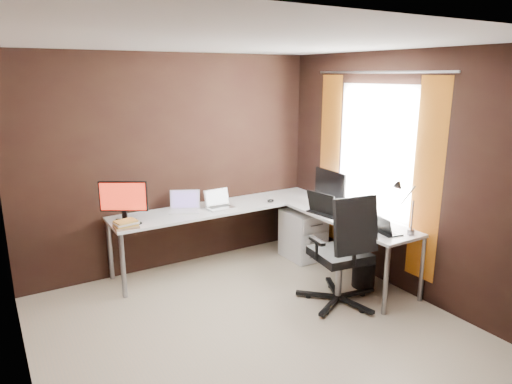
# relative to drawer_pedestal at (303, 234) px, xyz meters

# --- Properties ---
(room) EXTENTS (3.60, 3.60, 2.50)m
(room) POSITION_rel_drawer_pedestal_xyz_m (-1.09, -1.08, 0.98)
(room) COLOR gray
(room) RESTS_ON ground
(desk) EXTENTS (2.65, 2.25, 0.73)m
(desk) POSITION_rel_drawer_pedestal_xyz_m (-0.59, -0.11, 0.38)
(desk) COLOR white
(desk) RESTS_ON ground
(drawer_pedestal) EXTENTS (0.42, 0.50, 0.60)m
(drawer_pedestal) POSITION_rel_drawer_pedestal_xyz_m (0.00, 0.00, 0.00)
(drawer_pedestal) COLOR white
(drawer_pedestal) RESTS_ON ground
(monitor_left) EXTENTS (0.45, 0.28, 0.44)m
(monitor_left) POSITION_rel_drawer_pedestal_xyz_m (-2.11, 0.37, 0.68)
(monitor_left) COLOR black
(monitor_left) RESTS_ON desk
(monitor_right) EXTENTS (0.14, 0.54, 0.44)m
(monitor_right) POSITION_rel_drawer_pedestal_xyz_m (0.12, -0.34, 0.68)
(monitor_right) COLOR black
(monitor_right) RESTS_ON desk
(laptop_white) EXTENTS (0.42, 0.37, 0.23)m
(laptop_white) POSITION_rel_drawer_pedestal_xyz_m (-1.41, 0.41, 0.48)
(laptop_white) COLOR white
(laptop_white) RESTS_ON desk
(laptop_silver) EXTENTS (0.32, 0.23, 0.21)m
(laptop_silver) POSITION_rel_drawer_pedestal_xyz_m (-1.01, 0.32, 0.48)
(laptop_silver) COLOR silver
(laptop_silver) RESTS_ON desk
(laptop_black_big) EXTENTS (0.35, 0.44, 0.26)m
(laptop_black_big) POSITION_rel_drawer_pedestal_xyz_m (-0.10, -0.53, 0.49)
(laptop_black_big) COLOR black
(laptop_black_big) RESTS_ON desk
(laptop_black_small) EXTENTS (0.22, 0.28, 0.17)m
(laptop_black_small) POSITION_rel_drawer_pedestal_xyz_m (-0.00, -1.35, 0.47)
(laptop_black_small) COLOR black
(laptop_black_small) RESTS_ON desk
(book_stack) EXTENTS (0.25, 0.20, 0.08)m
(book_stack) POSITION_rel_drawer_pedestal_xyz_m (-2.16, 0.16, 0.47)
(book_stack) COLOR #947050
(book_stack) RESTS_ON desk
(mouse_left) EXTENTS (0.09, 0.07, 0.03)m
(mouse_left) POSITION_rel_drawer_pedestal_xyz_m (-2.02, 0.18, 0.45)
(mouse_left) COLOR black
(mouse_left) RESTS_ON desk
(mouse_corner) EXTENTS (0.11, 0.09, 0.04)m
(mouse_corner) POSITION_rel_drawer_pedestal_xyz_m (-0.36, 0.20, 0.45)
(mouse_corner) COLOR black
(mouse_corner) RESTS_ON desk
(desk_lamp) EXTENTS (0.18, 0.21, 0.53)m
(desk_lamp) POSITION_rel_drawer_pedestal_xyz_m (0.11, -1.44, 0.76)
(desk_lamp) COLOR slate
(desk_lamp) RESTS_ON desk
(office_chair) EXTENTS (0.65, 0.66, 1.16)m
(office_chair) POSITION_rel_drawer_pedestal_xyz_m (-0.40, -1.17, 0.04)
(office_chair) COLOR black
(office_chair) RESTS_ON ground
(wastebasket) EXTENTS (0.31, 0.31, 0.29)m
(wastebasket) POSITION_rel_drawer_pedestal_xyz_m (0.07, -1.01, -0.16)
(wastebasket) COLOR black
(wastebasket) RESTS_ON ground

